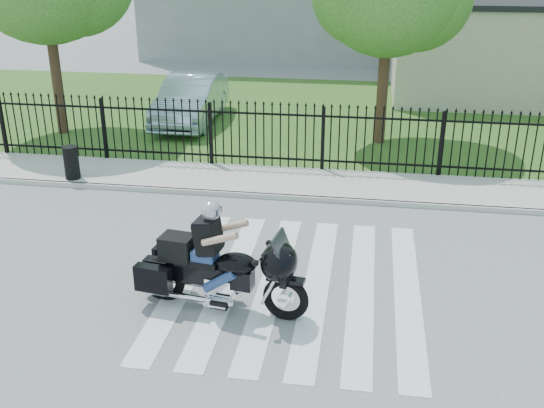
# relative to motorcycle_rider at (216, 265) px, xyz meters

# --- Properties ---
(ground) EXTENTS (120.00, 120.00, 0.00)m
(ground) POSITION_rel_motorcycle_rider_xyz_m (1.19, 0.92, -0.81)
(ground) COLOR slate
(ground) RESTS_ON ground
(crosswalk) EXTENTS (5.00, 5.50, 0.01)m
(crosswalk) POSITION_rel_motorcycle_rider_xyz_m (1.19, 0.92, -0.80)
(crosswalk) COLOR silver
(crosswalk) RESTS_ON ground
(sidewalk) EXTENTS (40.00, 2.00, 0.12)m
(sidewalk) POSITION_rel_motorcycle_rider_xyz_m (1.19, 5.92, -0.75)
(sidewalk) COLOR #ADAAA3
(sidewalk) RESTS_ON ground
(curb) EXTENTS (40.00, 0.12, 0.12)m
(curb) POSITION_rel_motorcycle_rider_xyz_m (1.19, 4.92, -0.75)
(curb) COLOR #ADAAA3
(curb) RESTS_ON ground
(grass_strip) EXTENTS (40.00, 12.00, 0.02)m
(grass_strip) POSITION_rel_motorcycle_rider_xyz_m (1.19, 12.92, -0.80)
(grass_strip) COLOR #29561D
(grass_strip) RESTS_ON ground
(iron_fence) EXTENTS (26.00, 0.04, 1.80)m
(iron_fence) POSITION_rel_motorcycle_rider_xyz_m (1.19, 6.92, 0.09)
(iron_fence) COLOR black
(iron_fence) RESTS_ON ground
(building_low) EXTENTS (10.00, 6.00, 3.50)m
(building_low) POSITION_rel_motorcycle_rider_xyz_m (8.19, 16.92, 0.94)
(building_low) COLOR beige
(building_low) RESTS_ON ground
(building_low_roof) EXTENTS (10.20, 6.20, 0.20)m
(building_low_roof) POSITION_rel_motorcycle_rider_xyz_m (8.19, 16.92, 2.79)
(building_low_roof) COLOR black
(building_low_roof) RESTS_ON building_low
(motorcycle_rider) EXTENTS (2.98, 1.22, 1.98)m
(motorcycle_rider) POSITION_rel_motorcycle_rider_xyz_m (0.00, 0.00, 0.00)
(motorcycle_rider) COLOR black
(motorcycle_rider) RESTS_ON ground
(parked_car) EXTENTS (1.74, 4.75, 1.56)m
(parked_car) POSITION_rel_motorcycle_rider_xyz_m (-3.57, 11.20, -0.01)
(parked_car) COLOR #96AEBC
(parked_car) RESTS_ON grass_strip
(litter_bin) EXTENTS (0.47, 0.47, 0.84)m
(litter_bin) POSITION_rel_motorcycle_rider_xyz_m (-5.02, 5.22, -0.27)
(litter_bin) COLOR black
(litter_bin) RESTS_ON sidewalk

